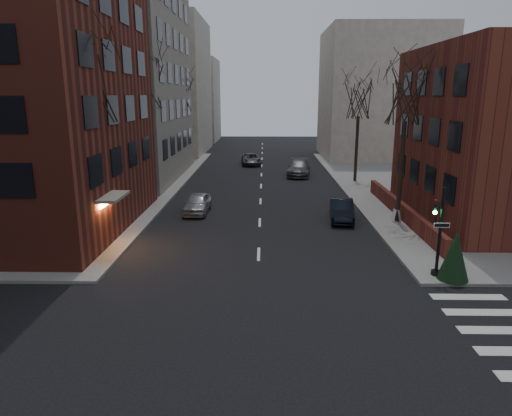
# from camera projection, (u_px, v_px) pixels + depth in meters

# --- Properties ---
(ground) EXTENTS (160.00, 160.00, 0.00)m
(ground) POSITION_uv_depth(u_px,v_px,m) (253.00, 410.00, 11.92)
(ground) COLOR black
(ground) RESTS_ON ground
(building_left_tan) EXTENTS (18.00, 18.00, 28.00)m
(building_left_tan) POSITION_uv_depth(u_px,v_px,m) (77.00, 27.00, 41.80)
(building_left_tan) COLOR gray
(building_left_tan) RESTS_ON ground
(low_wall_right) EXTENTS (0.35, 16.00, 1.00)m
(low_wall_right) POSITION_uv_depth(u_px,v_px,m) (401.00, 209.00, 30.04)
(low_wall_right) COLOR maroon
(low_wall_right) RESTS_ON sidewalk_far_right
(building_distant_la) EXTENTS (14.00, 16.00, 18.00)m
(building_distant_la) POSITION_uv_depth(u_px,v_px,m) (155.00, 87.00, 63.35)
(building_distant_la) COLOR beige
(building_distant_la) RESTS_ON ground
(building_distant_ra) EXTENTS (14.00, 14.00, 16.00)m
(building_distant_ra) POSITION_uv_depth(u_px,v_px,m) (379.00, 95.00, 58.24)
(building_distant_ra) COLOR beige
(building_distant_ra) RESTS_ON ground
(building_distant_lb) EXTENTS (10.00, 12.00, 14.00)m
(building_distant_lb) POSITION_uv_depth(u_px,v_px,m) (189.00, 100.00, 80.29)
(building_distant_lb) COLOR beige
(building_distant_lb) RESTS_ON ground
(traffic_signal) EXTENTS (0.76, 0.44, 4.00)m
(traffic_signal) POSITION_uv_depth(u_px,v_px,m) (438.00, 237.00, 20.05)
(traffic_signal) COLOR black
(traffic_signal) RESTS_ON sidewalk_far_right
(tree_left_a) EXTENTS (4.18, 4.18, 10.26)m
(tree_left_a) POSITION_uv_depth(u_px,v_px,m) (90.00, 85.00, 23.60)
(tree_left_a) COLOR #2D231C
(tree_left_a) RESTS_ON sidewalk_far_left
(tree_left_b) EXTENTS (4.40, 4.40, 10.80)m
(tree_left_b) POSITION_uv_depth(u_px,v_px,m) (147.00, 82.00, 35.14)
(tree_left_b) COLOR #2D231C
(tree_left_b) RESTS_ON sidewalk_far_left
(tree_left_c) EXTENTS (3.96, 3.96, 9.72)m
(tree_left_c) POSITION_uv_depth(u_px,v_px,m) (180.00, 94.00, 48.93)
(tree_left_c) COLOR #2D231C
(tree_left_c) RESTS_ON sidewalk_far_left
(tree_right_a) EXTENTS (3.96, 3.96, 9.72)m
(tree_right_a) POSITION_uv_depth(u_px,v_px,m) (407.00, 94.00, 27.29)
(tree_right_a) COLOR #2D231C
(tree_right_a) RESTS_ON sidewalk_far_right
(tree_right_b) EXTENTS (3.74, 3.74, 9.18)m
(tree_right_b) POSITION_uv_depth(u_px,v_px,m) (359.00, 99.00, 40.98)
(tree_right_b) COLOR #2D231C
(tree_right_b) RESTS_ON sidewalk_far_right
(streetlamp_near) EXTENTS (0.36, 0.36, 6.28)m
(streetlamp_near) POSITION_uv_depth(u_px,v_px,m) (145.00, 149.00, 32.38)
(streetlamp_near) COLOR black
(streetlamp_near) RESTS_ON sidewalk_far_left
(streetlamp_far) EXTENTS (0.36, 0.36, 6.28)m
(streetlamp_far) POSITION_uv_depth(u_px,v_px,m) (190.00, 129.00, 51.78)
(streetlamp_far) COLOR black
(streetlamp_far) RESTS_ON sidewalk_far_left
(parked_sedan) EXTENTS (1.89, 4.27, 1.36)m
(parked_sedan) POSITION_uv_depth(u_px,v_px,m) (342.00, 210.00, 29.74)
(parked_sedan) COLOR black
(parked_sedan) RESTS_ON ground
(car_lane_silver) EXTENTS (1.73, 4.02, 1.35)m
(car_lane_silver) POSITION_uv_depth(u_px,v_px,m) (197.00, 203.00, 31.65)
(car_lane_silver) COLOR #A6A7AC
(car_lane_silver) RESTS_ON ground
(car_lane_gray) EXTENTS (2.85, 5.58, 1.55)m
(car_lane_gray) POSITION_uv_depth(u_px,v_px,m) (299.00, 168.00, 46.11)
(car_lane_gray) COLOR #47474D
(car_lane_gray) RESTS_ON ground
(car_lane_far) EXTENTS (2.53, 4.86, 1.31)m
(car_lane_far) POSITION_uv_depth(u_px,v_px,m) (251.00, 159.00, 53.33)
(car_lane_far) COLOR #3F3E43
(car_lane_far) RESTS_ON ground
(sandwich_board) EXTENTS (0.41, 0.54, 0.81)m
(sandwich_board) POSITION_uv_depth(u_px,v_px,m) (396.00, 215.00, 28.94)
(sandwich_board) COLOR silver
(sandwich_board) RESTS_ON sidewalk_far_right
(evergreen_shrub) EXTENTS (1.40, 1.40, 2.19)m
(evergreen_shrub) POSITION_uv_depth(u_px,v_px,m) (455.00, 256.00, 19.72)
(evergreen_shrub) COLOR black
(evergreen_shrub) RESTS_ON sidewalk_far_right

